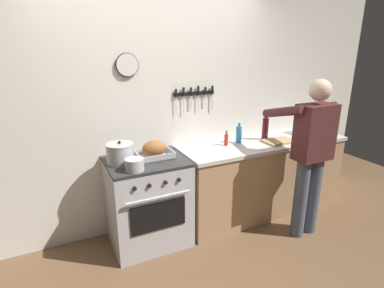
{
  "coord_description": "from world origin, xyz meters",
  "views": [
    {
      "loc": [
        -1.04,
        -1.71,
        1.96
      ],
      "look_at": [
        0.21,
        0.85,
        1.04
      ],
      "focal_mm": 28.74,
      "sensor_mm": 36.0,
      "label": 1
    }
  ],
  "objects_px": {
    "cutting_board": "(279,141)",
    "bottle_dish_soap": "(239,134)",
    "saucepan": "(134,165)",
    "bottle_wine_red": "(265,128)",
    "roasting_pan": "(154,150)",
    "stove": "(148,202)",
    "bottle_hot_sauce": "(226,139)",
    "stock_pot": "(120,153)",
    "person_cook": "(311,150)"
  },
  "relations": [
    {
      "from": "roasting_pan",
      "to": "saucepan",
      "type": "xyz_separation_m",
      "value": [
        -0.27,
        -0.24,
        -0.02
      ]
    },
    {
      "from": "saucepan",
      "to": "bottle_wine_red",
      "type": "relative_size",
      "value": 0.51
    },
    {
      "from": "person_cook",
      "to": "saucepan",
      "type": "height_order",
      "value": "person_cook"
    },
    {
      "from": "bottle_wine_red",
      "to": "roasting_pan",
      "type": "bearing_deg",
      "value": -179.28
    },
    {
      "from": "stove",
      "to": "bottle_wine_red",
      "type": "distance_m",
      "value": 1.58
    },
    {
      "from": "cutting_board",
      "to": "bottle_wine_red",
      "type": "relative_size",
      "value": 1.09
    },
    {
      "from": "person_cook",
      "to": "bottle_hot_sauce",
      "type": "distance_m",
      "value": 0.88
    },
    {
      "from": "stove",
      "to": "roasting_pan",
      "type": "relative_size",
      "value": 2.56
    },
    {
      "from": "saucepan",
      "to": "bottle_hot_sauce",
      "type": "bearing_deg",
      "value": 13.3
    },
    {
      "from": "roasting_pan",
      "to": "bottle_wine_red",
      "type": "relative_size",
      "value": 1.06
    },
    {
      "from": "roasting_pan",
      "to": "cutting_board",
      "type": "height_order",
      "value": "roasting_pan"
    },
    {
      "from": "cutting_board",
      "to": "bottle_hot_sauce",
      "type": "bearing_deg",
      "value": 165.48
    },
    {
      "from": "stove",
      "to": "roasting_pan",
      "type": "bearing_deg",
      "value": 15.04
    },
    {
      "from": "person_cook",
      "to": "bottle_hot_sauce",
      "type": "xyz_separation_m",
      "value": [
        -0.61,
        0.64,
        0.02
      ]
    },
    {
      "from": "saucepan",
      "to": "roasting_pan",
      "type": "bearing_deg",
      "value": 41.47
    },
    {
      "from": "person_cook",
      "to": "cutting_board",
      "type": "xyz_separation_m",
      "value": [
        0.0,
        0.48,
        -0.04
      ]
    },
    {
      "from": "bottle_wine_red",
      "to": "bottle_dish_soap",
      "type": "xyz_separation_m",
      "value": [
        -0.35,
        0.03,
        -0.04
      ]
    },
    {
      "from": "stock_pot",
      "to": "person_cook",
      "type": "bearing_deg",
      "value": -18.71
    },
    {
      "from": "cutting_board",
      "to": "bottle_dish_soap",
      "type": "xyz_separation_m",
      "value": [
        -0.44,
        0.17,
        0.09
      ]
    },
    {
      "from": "roasting_pan",
      "to": "stock_pot",
      "type": "height_order",
      "value": "stock_pot"
    },
    {
      "from": "stove",
      "to": "saucepan",
      "type": "relative_size",
      "value": 5.34
    },
    {
      "from": "roasting_pan",
      "to": "cutting_board",
      "type": "relative_size",
      "value": 0.98
    },
    {
      "from": "bottle_wine_red",
      "to": "bottle_dish_soap",
      "type": "relative_size",
      "value": 1.34
    },
    {
      "from": "stock_pot",
      "to": "bottle_wine_red",
      "type": "relative_size",
      "value": 0.77
    },
    {
      "from": "saucepan",
      "to": "bottle_wine_red",
      "type": "height_order",
      "value": "bottle_wine_red"
    },
    {
      "from": "stove",
      "to": "stock_pot",
      "type": "height_order",
      "value": "stock_pot"
    },
    {
      "from": "stock_pot",
      "to": "stove",
      "type": "bearing_deg",
      "value": -5.76
    },
    {
      "from": "roasting_pan",
      "to": "bottle_dish_soap",
      "type": "height_order",
      "value": "bottle_dish_soap"
    },
    {
      "from": "person_cook",
      "to": "bottle_hot_sauce",
      "type": "bearing_deg",
      "value": 31.33
    },
    {
      "from": "person_cook",
      "to": "stove",
      "type": "bearing_deg",
      "value": 56.97
    },
    {
      "from": "saucepan",
      "to": "bottle_wine_red",
      "type": "bearing_deg",
      "value": 8.78
    },
    {
      "from": "saucepan",
      "to": "bottle_wine_red",
      "type": "distance_m",
      "value": 1.66
    },
    {
      "from": "stove",
      "to": "bottle_hot_sauce",
      "type": "distance_m",
      "value": 1.08
    },
    {
      "from": "stock_pot",
      "to": "saucepan",
      "type": "xyz_separation_m",
      "value": [
        0.07,
        -0.23,
        -0.04
      ]
    },
    {
      "from": "person_cook",
      "to": "stock_pot",
      "type": "distance_m",
      "value": 1.89
    },
    {
      "from": "bottle_wine_red",
      "to": "bottle_dish_soap",
      "type": "distance_m",
      "value": 0.35
    },
    {
      "from": "saucepan",
      "to": "bottle_hot_sauce",
      "type": "xyz_separation_m",
      "value": [
        1.11,
        0.26,
        0.01
      ]
    },
    {
      "from": "roasting_pan",
      "to": "stock_pot",
      "type": "bearing_deg",
      "value": -179.61
    },
    {
      "from": "roasting_pan",
      "to": "stock_pot",
      "type": "xyz_separation_m",
      "value": [
        -0.34,
        -0.0,
        0.02
      ]
    },
    {
      "from": "stove",
      "to": "bottle_wine_red",
      "type": "xyz_separation_m",
      "value": [
        1.47,
        0.04,
        0.59
      ]
    },
    {
      "from": "bottle_wine_red",
      "to": "person_cook",
      "type": "bearing_deg",
      "value": -82.35
    },
    {
      "from": "stove",
      "to": "bottle_wine_red",
      "type": "relative_size",
      "value": 2.72
    },
    {
      "from": "stove",
      "to": "saucepan",
      "type": "bearing_deg",
      "value": -128.92
    },
    {
      "from": "bottle_wine_red",
      "to": "bottle_dish_soap",
      "type": "height_order",
      "value": "bottle_wine_red"
    },
    {
      "from": "bottle_dish_soap",
      "to": "saucepan",
      "type": "bearing_deg",
      "value": -167.8
    },
    {
      "from": "roasting_pan",
      "to": "bottle_dish_soap",
      "type": "relative_size",
      "value": 1.43
    },
    {
      "from": "stock_pot",
      "to": "bottle_dish_soap",
      "type": "relative_size",
      "value": 1.04
    },
    {
      "from": "cutting_board",
      "to": "bottle_dish_soap",
      "type": "height_order",
      "value": "bottle_dish_soap"
    },
    {
      "from": "roasting_pan",
      "to": "bottle_wine_red",
      "type": "bearing_deg",
      "value": 0.72
    },
    {
      "from": "roasting_pan",
      "to": "bottle_dish_soap",
      "type": "bearing_deg",
      "value": 2.4
    }
  ]
}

